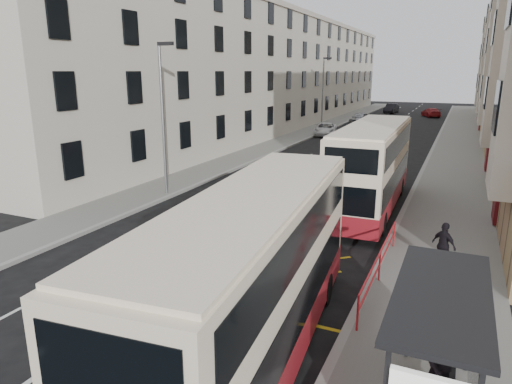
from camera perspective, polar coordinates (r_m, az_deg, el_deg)
The scene contains 19 objects.
ground at distance 13.42m, azimuth -18.49°, elevation -15.94°, with size 200.00×200.00×0.00m, color black.
pavement_right at distance 38.79m, azimuth 23.73°, elevation 3.78°, with size 4.00×120.00×0.15m, color slate.
pavement_left at distance 41.85m, azimuth 2.01°, elevation 5.77°, with size 3.00×120.00×0.15m, color slate.
kerb_right at distance 38.85m, azimuth 20.79°, elevation 4.09°, with size 0.25×120.00×0.15m, color gray.
kerb_left at distance 41.31m, azimuth 3.94°, elevation 5.62°, with size 0.25×120.00×0.15m, color gray.
road_markings at distance 54.27m, azimuth 15.61°, elevation 7.26°, with size 10.00×110.00×0.01m, color silver, non-canonical shape.
terrace_left at distance 57.92m, azimuth 2.52°, elevation 14.69°, with size 9.18×79.00×13.25m.
bus_shelter at distance 9.06m, azimuth 22.66°, elevation -16.65°, with size 1.65×4.25×2.70m.
guard_railing at distance 15.27m, azimuth 15.24°, elevation -8.18°, with size 0.06×6.56×1.01m.
street_lamp_near at distance 25.01m, azimuth -11.52°, elevation 9.85°, with size 0.93×0.18×8.00m.
street_lamp_far at distance 52.33m, azimuth 8.40°, elevation 12.47°, with size 0.93×0.18×8.00m.
double_decker_front at distance 10.56m, azimuth -0.19°, elevation -10.87°, with size 3.34×10.60×4.16m.
double_decker_rear at distance 23.00m, azimuth 14.30°, elevation 3.02°, with size 2.66×10.68×4.24m.
pedestrian_mid at distance 10.47m, azimuth 22.53°, elevation -19.32°, with size 0.84×0.65×1.73m, color black.
pedestrian_far at distance 16.91m, azimuth 22.43°, elevation -6.17°, with size 0.94×0.39×1.61m, color black.
white_van at distance 49.92m, azimuth 8.69°, elevation 7.77°, with size 2.20×4.77×1.33m, color white.
car_silver at distance 61.64m, azimuth 12.83°, elevation 8.99°, with size 1.80×4.47×1.52m, color #9C9FA3.
car_dark at distance 79.60m, azimuth 16.56°, elevation 9.99°, with size 1.58×4.53×1.49m, color black.
car_red at distance 74.45m, azimuth 21.04°, elevation 9.27°, with size 1.87×4.59×1.33m, color #A31B20.
Camera 1 is at (8.22, -8.22, 6.71)m, focal length 32.00 mm.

